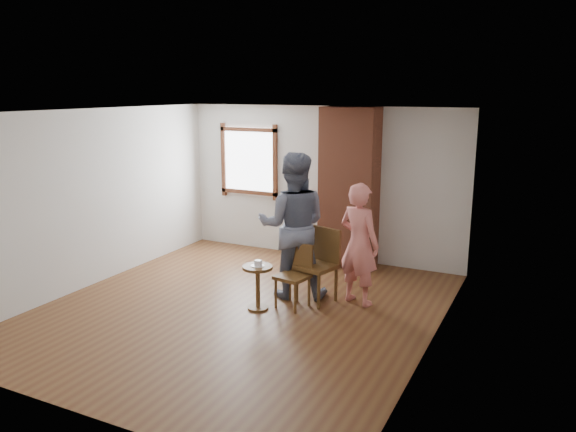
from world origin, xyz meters
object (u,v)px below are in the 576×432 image
object	(u,v)px
man	(293,226)
person_pink	(359,244)
side_table	(258,280)
dining_chair_right	(320,261)
dining_chair_left	(296,272)
stoneware_crock	(303,247)

from	to	relation	value
man	person_pink	world-z (taller)	man
side_table	person_pink	bearing A→B (deg)	35.82
dining_chair_right	dining_chair_left	bearing A→B (deg)	-108.38
side_table	man	xyz separation A→B (m)	(0.19, 0.67, 0.62)
dining_chair_left	dining_chair_right	bearing A→B (deg)	66.44
dining_chair_right	person_pink	bearing A→B (deg)	29.90
dining_chair_left	person_pink	bearing A→B (deg)	42.71
dining_chair_right	man	distance (m)	0.62
dining_chair_left	side_table	bearing A→B (deg)	-128.82
man	person_pink	bearing A→B (deg)	165.70
dining_chair_left	man	distance (m)	0.67
dining_chair_left	man	world-z (taller)	man
stoneware_crock	dining_chair_right	distance (m)	1.91
dining_chair_left	dining_chair_right	distance (m)	0.41
dining_chair_left	side_table	xyz separation A→B (m)	(-0.39, -0.34, -0.07)
side_table	man	bearing A→B (deg)	74.05
man	dining_chair_left	bearing A→B (deg)	98.47
dining_chair_left	dining_chair_right	size ratio (longest dim) A/B	0.84
dining_chair_right	side_table	xyz separation A→B (m)	(-0.61, -0.67, -0.16)
stoneware_crock	man	xyz separation A→B (m)	(0.58, -1.59, 0.80)
dining_chair_left	man	size ratio (longest dim) A/B	0.42
stoneware_crock	dining_chair_right	xyz separation A→B (m)	(1.00, -1.59, 0.35)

